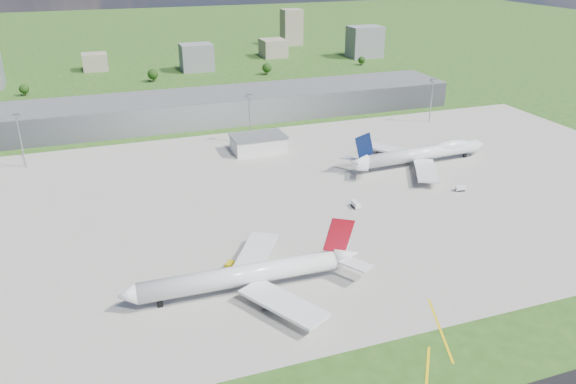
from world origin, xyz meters
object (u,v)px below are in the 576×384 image
object	(u,v)px
van_white_near	(356,205)
airliner_red_twin	(249,275)
tug_yellow	(230,265)
van_white_far	(460,189)
airliner_blue_quad	(423,154)

from	to	relation	value
van_white_near	airliner_red_twin	bearing A→B (deg)	128.70
tug_yellow	van_white_far	xyz separation A→B (m)	(107.85, 27.61, 0.18)
airliner_blue_quad	van_white_far	world-z (taller)	airliner_blue_quad
airliner_red_twin	van_white_near	world-z (taller)	airliner_red_twin
airliner_blue_quad	van_white_far	bearing A→B (deg)	-96.42
tug_yellow	van_white_near	distance (m)	64.75
tug_yellow	van_white_near	size ratio (longest dim) A/B	0.87
van_white_far	tug_yellow	bearing A→B (deg)	-159.15
van_white_near	airliner_blue_quad	bearing A→B (deg)	-55.58
tug_yellow	van_white_far	size ratio (longest dim) A/B	0.96
airliner_red_twin	tug_yellow	distance (m)	15.61
van_white_far	airliner_blue_quad	bearing A→B (deg)	92.88
airliner_red_twin	airliner_blue_quad	world-z (taller)	airliner_red_twin
tug_yellow	van_white_far	distance (m)	111.33
airliner_red_twin	tug_yellow	bearing A→B (deg)	-79.60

